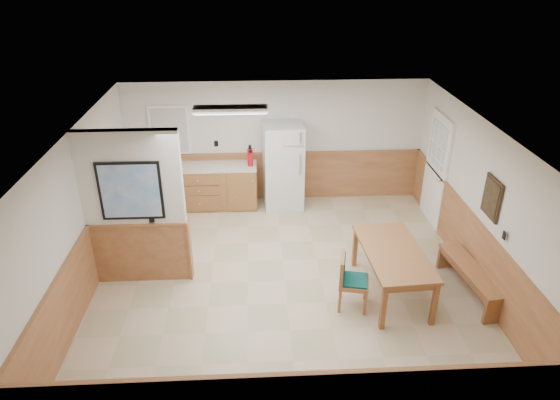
{
  "coord_description": "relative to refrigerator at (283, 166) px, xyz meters",
  "views": [
    {
      "loc": [
        -0.43,
        -6.55,
        4.75
      ],
      "look_at": [
        -0.05,
        0.4,
        1.25
      ],
      "focal_mm": 32.0,
      "sensor_mm": 36.0,
      "label": 1
    }
  ],
  "objects": [
    {
      "name": "ground",
      "position": [
        -0.13,
        -2.63,
        -0.87
      ],
      "size": [
        6.0,
        6.0,
        0.0
      ],
      "primitive_type": "plane",
      "color": "#CAB191",
      "rests_on": "ground"
    },
    {
      "name": "ceiling",
      "position": [
        -0.13,
        -2.63,
        1.63
      ],
      "size": [
        6.0,
        6.0,
        0.02
      ],
      "primitive_type": "cube",
      "color": "silver",
      "rests_on": "back_wall"
    },
    {
      "name": "back_wall",
      "position": [
        -0.13,
        0.37,
        0.38
      ],
      "size": [
        6.0,
        0.02,
        2.5
      ],
      "primitive_type": "cube",
      "color": "silver",
      "rests_on": "ground"
    },
    {
      "name": "right_wall",
      "position": [
        2.87,
        -2.63,
        0.38
      ],
      "size": [
        0.02,
        6.0,
        2.5
      ],
      "primitive_type": "cube",
      "color": "silver",
      "rests_on": "ground"
    },
    {
      "name": "left_wall",
      "position": [
        -3.13,
        -2.63,
        0.38
      ],
      "size": [
        0.02,
        6.0,
        2.5
      ],
      "primitive_type": "cube",
      "color": "silver",
      "rests_on": "ground"
    },
    {
      "name": "wainscot_back",
      "position": [
        -0.13,
        0.35,
        -0.37
      ],
      "size": [
        6.0,
        0.04,
        1.0
      ],
      "primitive_type": "cube",
      "color": "#B07246",
      "rests_on": "ground"
    },
    {
      "name": "wainscot_right",
      "position": [
        2.85,
        -2.63,
        -0.37
      ],
      "size": [
        0.04,
        6.0,
        1.0
      ],
      "primitive_type": "cube",
      "color": "#B07246",
      "rests_on": "ground"
    },
    {
      "name": "wainscot_left",
      "position": [
        -3.11,
        -2.63,
        -0.37
      ],
      "size": [
        0.04,
        6.0,
        1.0
      ],
      "primitive_type": "cube",
      "color": "#B07246",
      "rests_on": "ground"
    },
    {
      "name": "partition_wall",
      "position": [
        -2.38,
        -2.43,
        0.36
      ],
      "size": [
        1.5,
        0.2,
        2.5
      ],
      "color": "silver",
      "rests_on": "ground"
    },
    {
      "name": "kitchen_counter",
      "position": [
        -1.34,
        0.05,
        -0.41
      ],
      "size": [
        2.2,
        0.61,
        1.0
      ],
      "color": "#9C6737",
      "rests_on": "ground"
    },
    {
      "name": "exterior_door",
      "position": [
        2.83,
        -0.73,
        0.18
      ],
      "size": [
        0.07,
        1.02,
        2.15
      ],
      "color": "white",
      "rests_on": "ground"
    },
    {
      "name": "kitchen_window",
      "position": [
        -2.23,
        0.35,
        0.68
      ],
      "size": [
        0.8,
        0.04,
        1.0
      ],
      "color": "white",
      "rests_on": "back_wall"
    },
    {
      "name": "wall_painting",
      "position": [
        2.84,
        -2.93,
        0.68
      ],
      "size": [
        0.04,
        0.5,
        0.6
      ],
      "color": "#312213",
      "rests_on": "right_wall"
    },
    {
      "name": "fluorescent_fixture",
      "position": [
        -0.93,
        -1.33,
        1.57
      ],
      "size": [
        1.2,
        0.3,
        0.09
      ],
      "color": "white",
      "rests_on": "ceiling"
    },
    {
      "name": "refrigerator",
      "position": [
        0.0,
        0.0,
        0.0
      ],
      "size": [
        0.82,
        0.75,
        1.75
      ],
      "rotation": [
        0.0,
        0.0,
        0.07
      ],
      "color": "silver",
      "rests_on": "ground"
    },
    {
      "name": "dining_table",
      "position": [
        1.47,
        -3.02,
        -0.22
      ],
      "size": [
        0.94,
        1.74,
        0.75
      ],
      "rotation": [
        0.0,
        0.0,
        0.06
      ],
      "color": "#AD723F",
      "rests_on": "ground"
    },
    {
      "name": "dining_bench",
      "position": [
        2.67,
        -3.1,
        -0.53
      ],
      "size": [
        0.52,
        1.54,
        0.45
      ],
      "rotation": [
        0.0,
        0.0,
        0.12
      ],
      "color": "#AD723F",
      "rests_on": "ground"
    },
    {
      "name": "dining_chair",
      "position": [
        0.75,
        -3.29,
        -0.38
      ],
      "size": [
        0.66,
        0.51,
        0.85
      ],
      "rotation": [
        0.0,
        0.0,
        -0.22
      ],
      "color": "#AD723F",
      "rests_on": "ground"
    },
    {
      "name": "fire_extinguisher",
      "position": [
        -0.65,
        0.01,
        0.22
      ],
      "size": [
        0.13,
        0.13,
        0.43
      ],
      "rotation": [
        0.0,
        0.0,
        -0.2
      ],
      "color": "red",
      "rests_on": "kitchen_counter"
    },
    {
      "name": "soap_bottle",
      "position": [
        -2.31,
        0.05,
        0.15
      ],
      "size": [
        0.08,
        0.08,
        0.24
      ],
      "primitive_type": "cylinder",
      "rotation": [
        0.0,
        0.0,
        -0.08
      ],
      "color": "#177F2D",
      "rests_on": "kitchen_counter"
    }
  ]
}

